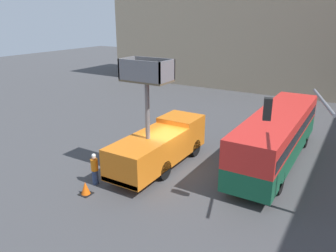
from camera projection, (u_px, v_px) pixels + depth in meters
ground_plane at (171, 169)px, 19.20m from camera, size 120.00×120.00×0.00m
building_backdrop_far at (287, 33)px, 38.88m from camera, size 44.00×10.00×13.21m
utility_truck at (160, 143)px, 19.10m from camera, size 2.54×7.46×6.49m
city_bus at (277, 134)px, 19.53m from camera, size 2.55×11.75×3.16m
traffic_light_pole at (331, 139)px, 12.79m from camera, size 4.10×3.84×5.77m
road_worker_near_truck at (95, 169)px, 17.26m from camera, size 0.38×0.38×1.76m
road_worker_directing at (252, 159)px, 18.27m from camera, size 0.38×0.38×1.88m
traffic_cone_near_truck at (85, 188)px, 16.43m from camera, size 0.60×0.60×0.68m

